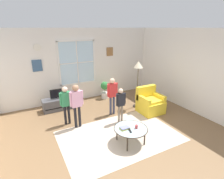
# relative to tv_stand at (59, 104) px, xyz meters

# --- Properties ---
(ground_plane) EXTENTS (6.51, 6.96, 0.02)m
(ground_plane) POSITION_rel_tv_stand_xyz_m (1.09, -2.62, -0.22)
(ground_plane) COLOR brown
(back_wall) EXTENTS (5.91, 0.17, 2.77)m
(back_wall) POSITION_rel_tv_stand_xyz_m (1.09, 0.61, 1.18)
(back_wall) COLOR silver
(back_wall) RESTS_ON ground_plane
(side_wall_right) EXTENTS (0.12, 6.36, 2.77)m
(side_wall_right) POSITION_rel_tv_stand_xyz_m (4.11, -2.62, 1.18)
(side_wall_right) COLOR silver
(side_wall_right) RESTS_ON ground_plane
(area_rug) EXTENTS (3.10, 2.08, 0.01)m
(area_rug) POSITION_rel_tv_stand_xyz_m (1.07, -2.47, -0.20)
(area_rug) COLOR #C6B29E
(area_rug) RESTS_ON ground_plane
(tv_stand) EXTENTS (1.09, 0.44, 0.41)m
(tv_stand) POSITION_rel_tv_stand_xyz_m (0.00, 0.00, 0.00)
(tv_stand) COLOR #4C4C51
(tv_stand) RESTS_ON ground_plane
(television) EXTENTS (0.51, 0.08, 0.35)m
(television) POSITION_rel_tv_stand_xyz_m (0.00, -0.00, 0.39)
(television) COLOR #4C4C4C
(television) RESTS_ON tv_stand
(armchair) EXTENTS (0.76, 0.74, 0.87)m
(armchair) POSITION_rel_tv_stand_xyz_m (2.73, -1.69, 0.12)
(armchair) COLOR yellow
(armchair) RESTS_ON ground_plane
(coffee_table) EXTENTS (0.85, 0.85, 0.41)m
(coffee_table) POSITION_rel_tv_stand_xyz_m (1.17, -2.84, 0.18)
(coffee_table) COLOR #99B2B7
(coffee_table) RESTS_ON ground_plane
(book_stack) EXTENTS (0.24, 0.16, 0.05)m
(book_stack) POSITION_rel_tv_stand_xyz_m (1.02, -2.79, 0.23)
(book_stack) COLOR #C0C54B
(book_stack) RESTS_ON coffee_table
(cup) EXTENTS (0.07, 0.07, 0.09)m
(cup) POSITION_rel_tv_stand_xyz_m (1.29, -2.90, 0.25)
(cup) COLOR #BF3F3F
(cup) RESTS_ON coffee_table
(remote_near_books) EXTENTS (0.08, 0.15, 0.02)m
(remote_near_books) POSITION_rel_tv_stand_xyz_m (1.08, -2.94, 0.21)
(remote_near_books) COLOR black
(remote_near_books) RESTS_ON coffee_table
(person_green_shirt) EXTENTS (0.36, 0.16, 1.19)m
(person_green_shirt) POSITION_rel_tv_stand_xyz_m (0.00, -1.18, 0.54)
(person_green_shirt) COLOR black
(person_green_shirt) RESTS_ON ground_plane
(person_pink_shirt) EXTENTS (0.39, 0.18, 1.30)m
(person_pink_shirt) POSITION_rel_tv_stand_xyz_m (0.23, -1.49, 0.61)
(person_pink_shirt) COLOR black
(person_pink_shirt) RESTS_ON ground_plane
(person_red_shirt) EXTENTS (0.38, 0.17, 1.26)m
(person_red_shirt) POSITION_rel_tv_stand_xyz_m (1.50, -1.24, 0.58)
(person_red_shirt) COLOR #333851
(person_red_shirt) RESTS_ON ground_plane
(person_black_shirt) EXTENTS (0.33, 0.15, 1.09)m
(person_black_shirt) POSITION_rel_tv_stand_xyz_m (1.48, -1.82, 0.48)
(person_black_shirt) COLOR #726656
(person_black_shirt) RESTS_ON ground_plane
(potted_plant_by_window) EXTENTS (0.33, 0.33, 0.70)m
(potted_plant_by_window) POSITION_rel_tv_stand_xyz_m (1.92, 0.20, 0.18)
(potted_plant_by_window) COLOR silver
(potted_plant_by_window) RESTS_ON ground_plane
(floor_lamp) EXTENTS (0.32, 0.32, 1.68)m
(floor_lamp) POSITION_rel_tv_stand_xyz_m (2.59, -1.11, 1.20)
(floor_lamp) COLOR black
(floor_lamp) RESTS_ON ground_plane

